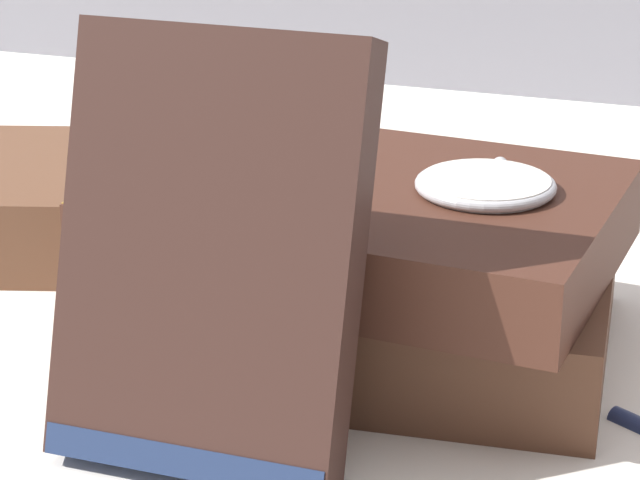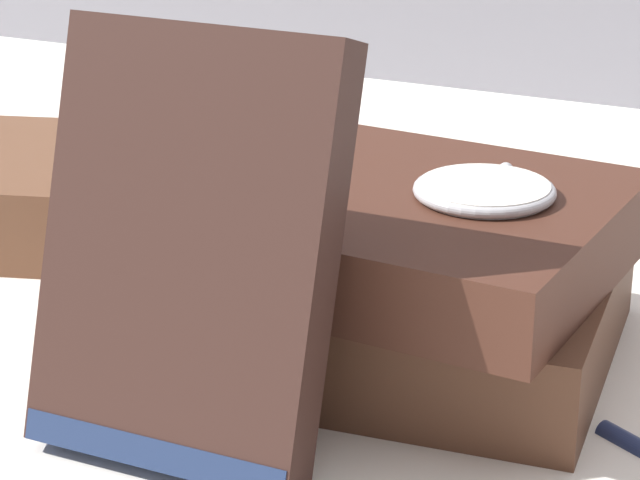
% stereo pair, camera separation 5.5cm
% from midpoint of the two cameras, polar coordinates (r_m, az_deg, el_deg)
% --- Properties ---
extents(ground_plane, '(3.00, 3.00, 0.00)m').
position_cam_midpoint_polar(ground_plane, '(0.59, -4.45, -5.71)').
color(ground_plane, silver).
extents(book_flat_bottom, '(0.23, 0.18, 0.05)m').
position_cam_midpoint_polar(book_flat_bottom, '(0.61, -1.01, -2.56)').
color(book_flat_bottom, '#4C2D1E').
rests_on(book_flat_bottom, ground_plane).
extents(book_flat_top, '(0.22, 0.17, 0.04)m').
position_cam_midpoint_polar(book_flat_top, '(0.59, -1.14, 0.91)').
color(book_flat_top, '#422319').
rests_on(book_flat_top, book_flat_bottom).
extents(book_leaning_front, '(0.11, 0.07, 0.17)m').
position_cam_midpoint_polar(book_leaning_front, '(0.50, -7.74, -1.22)').
color(book_leaning_front, '#331E19').
rests_on(book_leaning_front, ground_plane).
extents(pocket_watch, '(0.06, 0.06, 0.01)m').
position_cam_midpoint_polar(pocket_watch, '(0.57, 4.38, 2.32)').
color(pocket_watch, silver).
rests_on(pocket_watch, book_flat_top).
extents(reading_glasses, '(0.11, 0.06, 0.00)m').
position_cam_midpoint_polar(reading_glasses, '(0.79, -3.16, 1.70)').
color(reading_glasses, black).
rests_on(reading_glasses, ground_plane).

